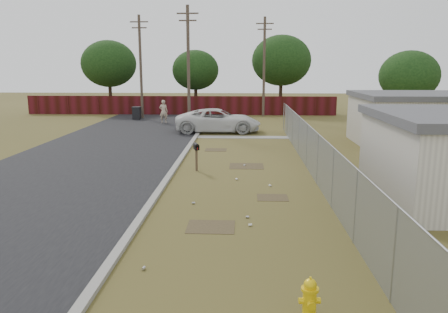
{
  "coord_description": "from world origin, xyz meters",
  "views": [
    {
      "loc": [
        0.12,
        -17.09,
        4.63
      ],
      "look_at": [
        -0.63,
        -0.09,
        1.1
      ],
      "focal_mm": 35.0,
      "sensor_mm": 36.0,
      "label": 1
    }
  ],
  "objects_px": {
    "mailbox": "(196,149)",
    "pedestrian": "(164,111)",
    "fire_hydrant": "(310,301)",
    "trash_bin": "(137,113)",
    "pickup_truck": "(218,120)"
  },
  "relations": [
    {
      "from": "fire_hydrant",
      "to": "trash_bin",
      "type": "relative_size",
      "value": 0.79
    },
    {
      "from": "mailbox",
      "to": "pickup_truck",
      "type": "distance_m",
      "value": 11.82
    },
    {
      "from": "mailbox",
      "to": "pedestrian",
      "type": "height_order",
      "value": "pedestrian"
    },
    {
      "from": "mailbox",
      "to": "trash_bin",
      "type": "height_order",
      "value": "mailbox"
    },
    {
      "from": "mailbox",
      "to": "trash_bin",
      "type": "relative_size",
      "value": 1.13
    },
    {
      "from": "fire_hydrant",
      "to": "mailbox",
      "type": "height_order",
      "value": "mailbox"
    },
    {
      "from": "pedestrian",
      "to": "fire_hydrant",
      "type": "bearing_deg",
      "value": 105.83
    },
    {
      "from": "pickup_truck",
      "to": "trash_bin",
      "type": "height_order",
      "value": "pickup_truck"
    },
    {
      "from": "mailbox",
      "to": "trash_bin",
      "type": "bearing_deg",
      "value": 111.02
    },
    {
      "from": "fire_hydrant",
      "to": "pedestrian",
      "type": "height_order",
      "value": "pedestrian"
    },
    {
      "from": "trash_bin",
      "to": "mailbox",
      "type": "bearing_deg",
      "value": -68.98
    },
    {
      "from": "fire_hydrant",
      "to": "mailbox",
      "type": "relative_size",
      "value": 0.7
    },
    {
      "from": "mailbox",
      "to": "trash_bin",
      "type": "xyz_separation_m",
      "value": [
        -7.33,
        19.08,
        -0.43
      ]
    },
    {
      "from": "mailbox",
      "to": "pedestrian",
      "type": "bearing_deg",
      "value": 105.08
    },
    {
      "from": "mailbox",
      "to": "pickup_truck",
      "type": "height_order",
      "value": "pickup_truck"
    }
  ]
}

